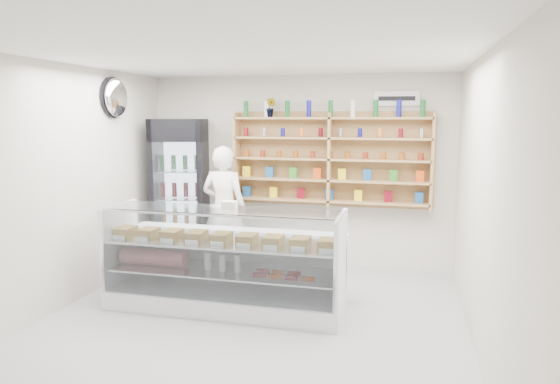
# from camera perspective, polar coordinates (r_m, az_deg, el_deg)

# --- Properties ---
(room) EXTENTS (5.00, 5.00, 5.00)m
(room) POSITION_cam_1_polar(r_m,az_deg,el_deg) (5.04, -3.88, -0.52)
(room) COLOR #98999D
(room) RESTS_ON ground
(display_counter) EXTENTS (2.71, 0.81, 1.18)m
(display_counter) POSITION_cam_1_polar(r_m,az_deg,el_deg) (5.86, -6.31, -10.03)
(display_counter) COLOR white
(display_counter) RESTS_ON floor
(shop_worker) EXTENTS (0.67, 0.45, 1.80)m
(shop_worker) POSITION_cam_1_polar(r_m,az_deg,el_deg) (7.19, -6.41, -1.88)
(shop_worker) COLOR white
(shop_worker) RESTS_ON floor
(drinks_cooler) EXTENTS (0.93, 0.92, 2.17)m
(drinks_cooler) POSITION_cam_1_polar(r_m,az_deg,el_deg) (7.68, -11.27, 0.11)
(drinks_cooler) COLOR black
(drinks_cooler) RESTS_ON floor
(wall_shelving) EXTENTS (2.84, 0.28, 1.33)m
(wall_shelving) POSITION_cam_1_polar(r_m,az_deg,el_deg) (7.17, 5.72, 3.71)
(wall_shelving) COLOR tan
(wall_shelving) RESTS_ON back_wall
(potted_plant) EXTENTS (0.18, 0.16, 0.28)m
(potted_plant) POSITION_cam_1_polar(r_m,az_deg,el_deg) (7.33, -1.10, 9.64)
(potted_plant) COLOR #1E6626
(potted_plant) RESTS_ON wall_shelving
(security_mirror) EXTENTS (0.15, 0.50, 0.50)m
(security_mirror) POSITION_cam_1_polar(r_m,az_deg,el_deg) (7.00, -18.22, 10.23)
(security_mirror) COLOR silver
(security_mirror) RESTS_ON left_wall
(wall_sign) EXTENTS (0.62, 0.03, 0.20)m
(wall_sign) POSITION_cam_1_polar(r_m,az_deg,el_deg) (7.21, 13.20, 10.36)
(wall_sign) COLOR white
(wall_sign) RESTS_ON back_wall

